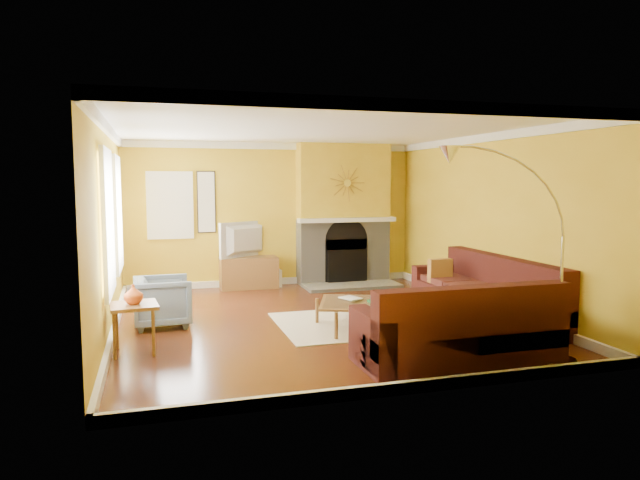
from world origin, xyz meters
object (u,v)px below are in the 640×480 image
object	(u,v)px
media_console	(249,272)
coffee_table	(357,315)
sectional_sofa	(431,297)
side_table	(135,328)
arc_lamp	(511,261)
armchair	(163,301)

from	to	relation	value
media_console	coffee_table	bearing A→B (deg)	-74.88
sectional_sofa	coffee_table	world-z (taller)	sectional_sofa
coffee_table	side_table	world-z (taller)	side_table
arc_lamp	coffee_table	bearing A→B (deg)	115.62
sectional_sofa	media_console	distance (m)	4.15
coffee_table	media_console	distance (m)	3.51
side_table	arc_lamp	xyz separation A→B (m)	(3.79, -1.73, 0.87)
armchair	arc_lamp	xyz separation A→B (m)	(3.45, -2.90, 0.81)
sectional_sofa	coffee_table	xyz separation A→B (m)	(-0.91, 0.33, -0.26)
arc_lamp	media_console	bearing A→B (deg)	109.18
sectional_sofa	arc_lamp	size ratio (longest dim) A/B	1.50
side_table	armchair	bearing A→B (deg)	74.05
media_console	side_table	distance (m)	4.13
side_table	sectional_sofa	bearing A→B (deg)	-0.97
sectional_sofa	media_console	bearing A→B (deg)	116.20
armchair	arc_lamp	size ratio (longest dim) A/B	0.33
sectional_sofa	media_console	size ratio (longest dim) A/B	3.28
sectional_sofa	side_table	distance (m)	3.75
side_table	coffee_table	bearing A→B (deg)	5.40
armchair	media_console	bearing A→B (deg)	-34.50
sectional_sofa	armchair	xyz separation A→B (m)	(-3.41, 1.23, -0.11)
armchair	arc_lamp	bearing A→B (deg)	-132.13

